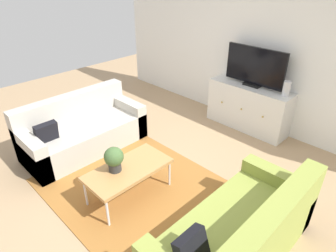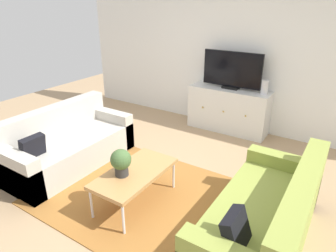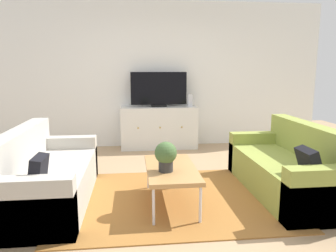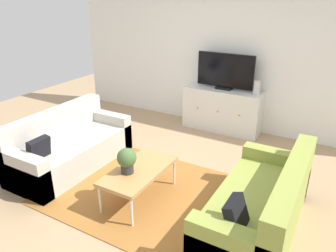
{
  "view_description": "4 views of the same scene",
  "coord_description": "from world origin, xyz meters",
  "px_view_note": "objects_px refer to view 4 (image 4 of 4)",
  "views": [
    {
      "loc": [
        2.26,
        -1.91,
        2.56
      ],
      "look_at": [
        0.0,
        0.35,
        0.76
      ],
      "focal_mm": 31.09,
      "sensor_mm": 36.0,
      "label": 1
    },
    {
      "loc": [
        1.83,
        -2.49,
        2.22
      ],
      "look_at": [
        0.0,
        0.35,
        0.76
      ],
      "focal_mm": 31.73,
      "sensor_mm": 36.0,
      "label": 2
    },
    {
      "loc": [
        -0.44,
        -3.56,
        1.46
      ],
      "look_at": [
        0.0,
        0.35,
        0.76
      ],
      "focal_mm": 34.1,
      "sensor_mm": 36.0,
      "label": 3
    },
    {
      "loc": [
        1.94,
        -3.04,
        2.41
      ],
      "look_at": [
        0.0,
        0.35,
        0.76
      ],
      "focal_mm": 34.51,
      "sensor_mm": 36.0,
      "label": 4
    }
  ],
  "objects_px": {
    "tv_console": "(222,110)",
    "couch_left_side": "(67,148)",
    "coffee_table": "(139,171)",
    "glass_vase": "(257,88)",
    "potted_plant": "(127,160)",
    "couch_right_side": "(264,209)",
    "flat_screen_tv": "(225,72)"
  },
  "relations": [
    {
      "from": "flat_screen_tv",
      "to": "glass_vase",
      "type": "height_order",
      "value": "flat_screen_tv"
    },
    {
      "from": "couch_left_side",
      "to": "potted_plant",
      "type": "distance_m",
      "value": 1.4
    },
    {
      "from": "flat_screen_tv",
      "to": "glass_vase",
      "type": "relative_size",
      "value": 4.41
    },
    {
      "from": "coffee_table",
      "to": "glass_vase",
      "type": "distance_m",
      "value": 2.69
    },
    {
      "from": "tv_console",
      "to": "potted_plant",
      "type": "bearing_deg",
      "value": -93.34
    },
    {
      "from": "couch_left_side",
      "to": "tv_console",
      "type": "relative_size",
      "value": 1.3
    },
    {
      "from": "coffee_table",
      "to": "potted_plant",
      "type": "distance_m",
      "value": 0.25
    },
    {
      "from": "couch_right_side",
      "to": "coffee_table",
      "type": "height_order",
      "value": "couch_right_side"
    },
    {
      "from": "coffee_table",
      "to": "glass_vase",
      "type": "xyz_separation_m",
      "value": [
        0.67,
        2.55,
        0.5
      ]
    },
    {
      "from": "potted_plant",
      "to": "flat_screen_tv",
      "type": "xyz_separation_m",
      "value": [
        0.16,
        2.71,
        0.5
      ]
    },
    {
      "from": "couch_left_side",
      "to": "coffee_table",
      "type": "relative_size",
      "value": 1.76
    },
    {
      "from": "couch_right_side",
      "to": "glass_vase",
      "type": "distance_m",
      "value": 2.58
    },
    {
      "from": "couch_right_side",
      "to": "tv_console",
      "type": "distance_m",
      "value": 2.75
    },
    {
      "from": "couch_left_side",
      "to": "coffee_table",
      "type": "xyz_separation_m",
      "value": [
        1.4,
        -0.18,
        0.11
      ]
    },
    {
      "from": "coffee_table",
      "to": "potted_plant",
      "type": "height_order",
      "value": "potted_plant"
    },
    {
      "from": "couch_left_side",
      "to": "glass_vase",
      "type": "relative_size",
      "value": 7.83
    },
    {
      "from": "couch_left_side",
      "to": "tv_console",
      "type": "bearing_deg",
      "value": 58.05
    },
    {
      "from": "couch_left_side",
      "to": "couch_right_side",
      "type": "distance_m",
      "value": 2.87
    },
    {
      "from": "flat_screen_tv",
      "to": "coffee_table",
      "type": "bearing_deg",
      "value": -91.9
    },
    {
      "from": "tv_console",
      "to": "couch_left_side",
      "type": "bearing_deg",
      "value": -121.95
    },
    {
      "from": "couch_right_side",
      "to": "potted_plant",
      "type": "relative_size",
      "value": 5.85
    },
    {
      "from": "flat_screen_tv",
      "to": "tv_console",
      "type": "bearing_deg",
      "value": -90.0
    },
    {
      "from": "couch_left_side",
      "to": "coffee_table",
      "type": "height_order",
      "value": "couch_left_side"
    },
    {
      "from": "couch_left_side",
      "to": "potted_plant",
      "type": "xyz_separation_m",
      "value": [
        1.32,
        -0.31,
        0.32
      ]
    },
    {
      "from": "flat_screen_tv",
      "to": "glass_vase",
      "type": "distance_m",
      "value": 0.62
    },
    {
      "from": "coffee_table",
      "to": "glass_vase",
      "type": "relative_size",
      "value": 4.44
    },
    {
      "from": "glass_vase",
      "to": "potted_plant",
      "type": "bearing_deg",
      "value": -105.38
    },
    {
      "from": "tv_console",
      "to": "glass_vase",
      "type": "distance_m",
      "value": 0.77
    },
    {
      "from": "couch_right_side",
      "to": "glass_vase",
      "type": "relative_size",
      "value": 7.83
    },
    {
      "from": "potted_plant",
      "to": "couch_right_side",
      "type": "bearing_deg",
      "value": 11.46
    },
    {
      "from": "flat_screen_tv",
      "to": "couch_right_side",
      "type": "bearing_deg",
      "value": -59.93
    },
    {
      "from": "couch_right_side",
      "to": "tv_console",
      "type": "height_order",
      "value": "couch_right_side"
    }
  ]
}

